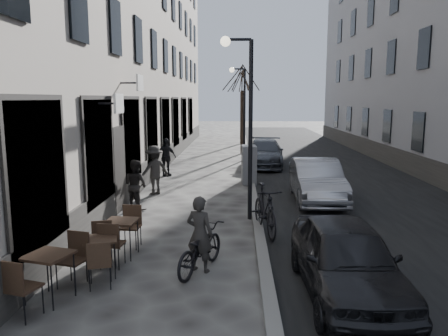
# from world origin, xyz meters

# --- Properties ---
(ground) EXTENTS (120.00, 120.00, 0.00)m
(ground) POSITION_xyz_m (0.00, 0.00, 0.00)
(ground) COLOR #312F2D
(ground) RESTS_ON ground
(road) EXTENTS (7.30, 60.00, 0.00)m
(road) POSITION_xyz_m (3.85, 16.00, 0.00)
(road) COLOR black
(road) RESTS_ON ground
(kerb) EXTENTS (0.25, 60.00, 0.12)m
(kerb) POSITION_xyz_m (0.20, 16.00, 0.06)
(kerb) COLOR slate
(kerb) RESTS_ON ground
(building_left) EXTENTS (4.00, 35.00, 16.00)m
(building_left) POSITION_xyz_m (-6.00, 16.50, 8.00)
(building_left) COLOR #B0A494
(building_left) RESTS_ON ground
(building_right) EXTENTS (4.00, 35.00, 16.00)m
(building_right) POSITION_xyz_m (9.50, 16.50, 8.00)
(building_right) COLOR gray
(building_right) RESTS_ON ground
(streetlamp_near) EXTENTS (0.90, 0.28, 5.09)m
(streetlamp_near) POSITION_xyz_m (-0.17, 6.00, 3.16)
(streetlamp_near) COLOR black
(streetlamp_near) RESTS_ON ground
(streetlamp_far) EXTENTS (0.90, 0.28, 5.09)m
(streetlamp_far) POSITION_xyz_m (-0.17, 18.00, 3.16)
(streetlamp_far) COLOR black
(streetlamp_far) RESTS_ON ground
(tree_near) EXTENTS (2.40, 2.40, 5.70)m
(tree_near) POSITION_xyz_m (-0.10, 21.00, 4.66)
(tree_near) COLOR black
(tree_near) RESTS_ON ground
(tree_far) EXTENTS (2.40, 2.40, 5.70)m
(tree_far) POSITION_xyz_m (-0.10, 27.00, 4.66)
(tree_far) COLOR black
(tree_far) RESTS_ON ground
(bistro_set_a) EXTENTS (0.92, 1.73, 0.99)m
(bistro_set_a) POSITION_xyz_m (-3.54, 0.75, 0.51)
(bistro_set_a) COLOR #321F16
(bistro_set_a) RESTS_ON ground
(bistro_set_b) EXTENTS (0.80, 1.57, 0.90)m
(bistro_set_b) POSITION_xyz_m (-3.00, 1.86, 0.46)
(bistro_set_b) COLOR #321F16
(bistro_set_b) RESTS_ON ground
(bistro_set_c) EXTENTS (0.71, 1.65, 0.96)m
(bistro_set_c) POSITION_xyz_m (-2.87, 2.90, 0.50)
(bistro_set_c) COLOR #321F16
(bistro_set_c) RESTS_ON ground
(utility_cabinet) EXTENTS (0.61, 1.05, 1.54)m
(utility_cabinet) POSITION_xyz_m (0.10, 11.32, 0.77)
(utility_cabinet) COLOR slate
(utility_cabinet) RESTS_ON ground
(bicycle) EXTENTS (1.25, 1.90, 0.94)m
(bicycle) POSITION_xyz_m (-1.10, 2.14, 0.47)
(bicycle) COLOR black
(bicycle) RESTS_ON ground
(cyclist_rider) EXTENTS (0.66, 0.55, 1.54)m
(cyclist_rider) POSITION_xyz_m (-1.10, 2.14, 0.77)
(cyclist_rider) COLOR #2A2724
(cyclist_rider) RESTS_ON ground
(pedestrian_near) EXTENTS (0.97, 0.92, 1.57)m
(pedestrian_near) POSITION_xyz_m (-3.50, 6.95, 0.79)
(pedestrian_near) COLOR black
(pedestrian_near) RESTS_ON ground
(pedestrian_mid) EXTENTS (1.29, 1.21, 1.76)m
(pedestrian_mid) POSITION_xyz_m (-3.35, 9.22, 0.88)
(pedestrian_mid) COLOR #2D2A27
(pedestrian_mid) RESTS_ON ground
(pedestrian_far) EXTENTS (1.04, 0.90, 1.68)m
(pedestrian_far) POSITION_xyz_m (-3.55, 12.94, 0.84)
(pedestrian_far) COLOR black
(pedestrian_far) RESTS_ON ground
(car_near) EXTENTS (1.67, 3.94, 1.33)m
(car_near) POSITION_xyz_m (1.55, 1.15, 0.66)
(car_near) COLOR black
(car_near) RESTS_ON ground
(car_mid) EXTENTS (1.56, 4.27, 1.40)m
(car_mid) POSITION_xyz_m (2.30, 8.31, 0.70)
(car_mid) COLOR #9899A0
(car_mid) RESTS_ON ground
(car_far) EXTENTS (2.28, 4.78, 1.34)m
(car_far) POSITION_xyz_m (1.00, 15.88, 0.67)
(car_far) COLOR #3E424A
(car_far) RESTS_ON ground
(moped) EXTENTS (0.98, 2.17, 1.26)m
(moped) POSITION_xyz_m (0.35, 4.64, 0.63)
(moped) COLOR black
(moped) RESTS_ON ground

